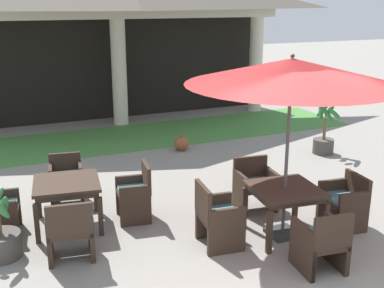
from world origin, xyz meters
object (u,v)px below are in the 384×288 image
patio_chair_near_foreground_north (66,179)px  patio_chair_mid_left_north (255,185)px  patio_table_near_foreground (67,187)px  patio_chair_mid_left_east (345,202)px  potted_palm_left_edge (0,239)px  patio_table_mid_left (285,194)px  patio_chair_mid_left_west (217,217)px  terracotta_urn (181,143)px  patio_chair_near_foreground_south (70,231)px  patio_umbrella_mid_left (292,72)px  potted_palm_right_edge (324,138)px  patio_chair_mid_left_south (322,242)px  patio_chair_near_foreground_east (135,194)px

patio_chair_near_foreground_north → patio_chair_mid_left_north: (2.82, -1.58, 0.00)m
patio_table_near_foreground → patio_chair_mid_left_east: size_ratio=1.34×
patio_chair_mid_left_north → potted_palm_left_edge: bearing=7.1°
patio_table_mid_left → patio_chair_mid_left_west: (-1.03, 0.12, -0.23)m
patio_chair_mid_left_east → potted_palm_left_edge: size_ratio=0.80×
patio_table_mid_left → patio_chair_mid_left_west: 1.07m
terracotta_urn → patio_chair_mid_left_east: bearing=-80.8°
patio_chair_near_foreground_north → patio_chair_near_foreground_south: (-0.31, -2.05, 0.01)m
patio_chair_near_foreground_south → terracotta_urn: (3.27, 3.99, -0.25)m
patio_chair_mid_left_east → potted_palm_left_edge: potted_palm_left_edge is taller
patio_umbrella_mid_left → patio_table_near_foreground: bearing=150.8°
patio_umbrella_mid_left → terracotta_urn: 5.10m
patio_chair_mid_left_east → patio_table_near_foreground: bearing=72.9°
terracotta_urn → patio_chair_mid_left_north: bearing=-92.4°
patio_chair_near_foreground_north → patio_chair_near_foreground_south: patio_chair_near_foreground_south is taller
patio_chair_near_foreground_north → patio_chair_mid_left_east: size_ratio=0.99×
patio_chair_mid_left_west → patio_chair_near_foreground_north: bearing=-139.6°
patio_table_mid_left → terracotta_urn: size_ratio=2.59×
patio_chair_mid_left_east → potted_palm_right_edge: 3.80m
patio_table_mid_left → patio_umbrella_mid_left: bearing=-116.6°
patio_umbrella_mid_left → terracotta_urn: bearing=86.6°
patio_table_near_foreground → patio_chair_mid_left_west: bearing=-39.0°
patio_umbrella_mid_left → patio_chair_mid_left_south: (-0.12, -1.03, -2.03)m
patio_chair_mid_left_east → patio_chair_mid_left_west: bearing=90.0°
potted_palm_right_edge → patio_umbrella_mid_left: bearing=-136.0°
patio_chair_near_foreground_north → patio_umbrella_mid_left: 4.27m
patio_chair_near_foreground_south → patio_chair_near_foreground_east: (1.18, 0.87, 0.01)m
patio_table_mid_left → patio_chair_near_foreground_east: bearing=141.7°
patio_table_near_foreground → terracotta_urn: bearing=43.6°
potted_palm_right_edge → patio_chair_mid_left_west: bearing=-145.1°
patio_umbrella_mid_left → patio_chair_mid_left_east: patio_umbrella_mid_left is taller
potted_palm_left_edge → patio_chair_near_foreground_south: bearing=-26.8°
patio_chair_near_foreground_north → patio_chair_mid_left_west: 3.00m
patio_umbrella_mid_left → patio_chair_mid_left_west: patio_umbrella_mid_left is taller
patio_umbrella_mid_left → patio_chair_mid_left_east: bearing=-6.7°
potted_palm_left_edge → patio_chair_near_foreground_north: bearing=54.0°
potted_palm_left_edge → potted_palm_right_edge: potted_palm_right_edge is taller
patio_table_mid_left → patio_chair_mid_left_east: (1.03, -0.12, -0.25)m
patio_chair_mid_left_south → patio_chair_near_foreground_north: bearing=132.0°
patio_chair_near_foreground_east → potted_palm_left_edge: 2.10m
patio_table_near_foreground → patio_chair_near_foreground_south: (-0.15, -1.03, -0.23)m
potted_palm_right_edge → terracotta_urn: bearing=152.1°
patio_chair_mid_left_south → patio_chair_mid_left_west: bearing=135.1°
patio_chair_near_foreground_south → patio_chair_mid_left_south: size_ratio=1.01×
patio_table_mid_left → potted_palm_right_edge: size_ratio=0.84×
patio_chair_mid_left_east → terracotta_urn: size_ratio=2.03×
patio_chair_mid_left_west → patio_chair_mid_left_east: 2.07m
patio_umbrella_mid_left → terracotta_urn: patio_umbrella_mid_left is taller
patio_chair_near_foreground_south → potted_palm_right_edge: potted_palm_right_edge is taller
patio_chair_mid_left_west → potted_palm_right_edge: (4.17, 2.91, -0.05)m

